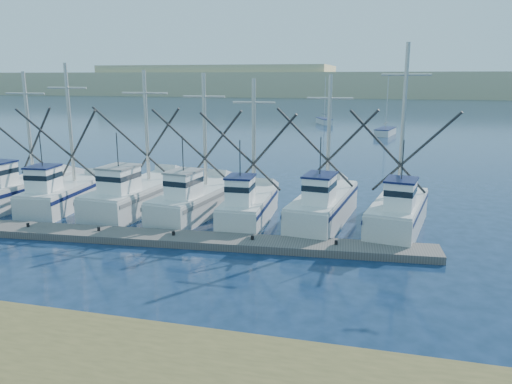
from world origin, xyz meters
TOP-DOWN VIEW (x-y plane):
  - ground at (0.00, 0.00)m, footprint 500.00×500.00m
  - floating_dock at (-6.53, 5.71)m, footprint 27.64×3.95m
  - dune_ridge at (0.00, 210.00)m, footprint 360.00×60.00m
  - trawler_fleet at (-6.68, 10.55)m, footprint 26.89×8.87m
  - sailboat_near at (4.36, 56.98)m, footprint 3.04×5.92m
  - sailboat_far at (-6.19, 72.21)m, footprint 3.60×6.01m

SIDE VIEW (x-z plane):
  - ground at x=0.00m, z-range 0.00..0.00m
  - floating_dock at x=-6.53m, z-range 0.00..0.37m
  - sailboat_near at x=4.36m, z-range -3.56..4.54m
  - sailboat_far at x=-6.19m, z-range -3.55..4.55m
  - trawler_fleet at x=-6.68m, z-range -3.93..5.88m
  - dune_ridge at x=0.00m, z-range 0.00..10.00m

